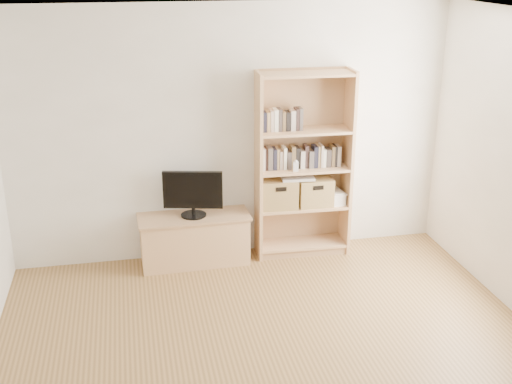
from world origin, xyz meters
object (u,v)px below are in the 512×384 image
object	(u,v)px
television	(193,194)
basket_left	(279,193)
laptop	(297,177)
bookshelf	(304,165)
tv_stand	(195,240)
baby_monitor	(296,167)
basket_right	(314,191)

from	to	relation	value
television	basket_left	size ratio (longest dim) A/B	1.61
basket_left	laptop	size ratio (longest dim) A/B	1.11
bookshelf	basket_left	xyz separation A→B (m)	(-0.26, 0.00, -0.28)
tv_stand	television	distance (m)	0.51
baby_monitor	basket_right	xyz separation A→B (m)	(0.23, 0.10, -0.31)
bookshelf	laptop	distance (m)	0.14
bookshelf	basket_right	world-z (taller)	bookshelf
bookshelf	basket_left	size ratio (longest dim) A/B	5.26
bookshelf	baby_monitor	size ratio (longest dim) A/B	19.96
basket_left	television	bearing A→B (deg)	-173.84
tv_stand	basket_right	bearing A→B (deg)	-0.44
basket_right	laptop	world-z (taller)	laptop
baby_monitor	basket_left	size ratio (longest dim) A/B	0.26
basket_right	basket_left	bearing A→B (deg)	178.30
television	laptop	distance (m)	1.09
baby_monitor	tv_stand	bearing A→B (deg)	-174.19
basket_left	basket_right	xyz separation A→B (m)	(0.38, -0.01, -0.01)
television	basket_left	world-z (taller)	television
tv_stand	basket_left	size ratio (longest dim) A/B	2.94
basket_left	laptop	xyz separation A→B (m)	(0.19, -0.02, 0.17)
tv_stand	basket_right	distance (m)	1.34
basket_left	basket_right	distance (m)	0.38
tv_stand	basket_left	xyz separation A→B (m)	(0.89, 0.03, 0.44)
basket_right	baby_monitor	bearing A→B (deg)	-157.36
tv_stand	baby_monitor	world-z (taller)	baby_monitor
television	basket_right	size ratio (longest dim) A/B	1.67
laptop	baby_monitor	bearing A→B (deg)	-111.71
bookshelf	basket_left	bearing A→B (deg)	-178.81
tv_stand	basket_left	world-z (taller)	basket_left
laptop	bookshelf	bearing A→B (deg)	22.55
baby_monitor	laptop	distance (m)	0.17
tv_stand	laptop	bearing A→B (deg)	-1.02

